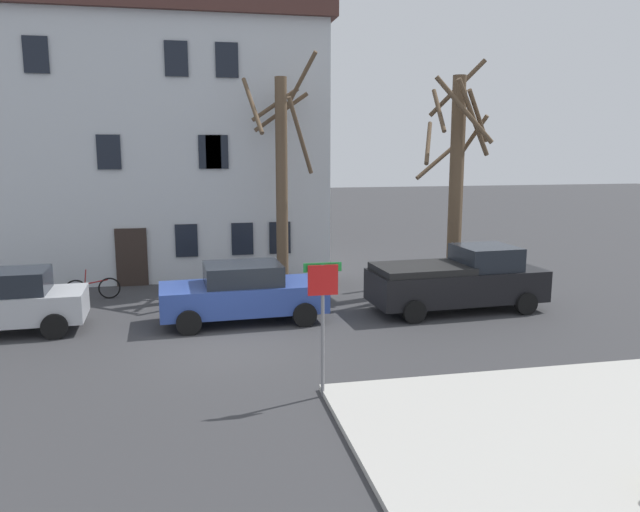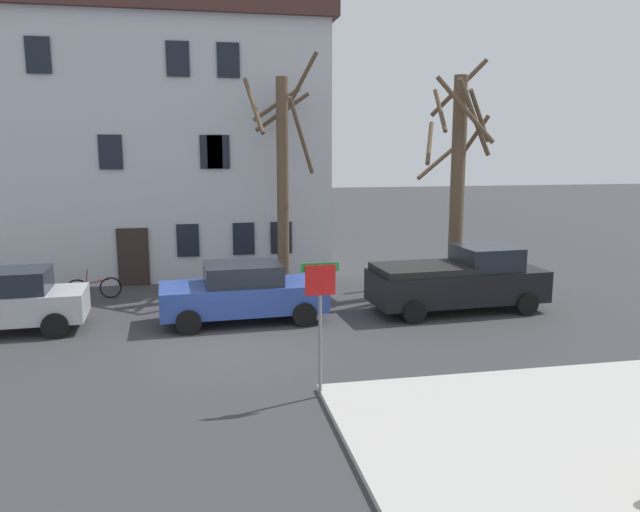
# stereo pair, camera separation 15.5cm
# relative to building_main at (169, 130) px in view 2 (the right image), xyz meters

# --- Properties ---
(ground_plane) EXTENTS (120.00, 120.00, 0.00)m
(ground_plane) POSITION_rel_building_main_xyz_m (1.62, -10.85, -5.66)
(ground_plane) COLOR #38383A
(building_main) EXTENTS (12.60, 6.69, 11.15)m
(building_main) POSITION_rel_building_main_xyz_m (0.00, 0.00, 0.00)
(building_main) COLOR silver
(building_main) RESTS_ON ground_plane
(tree_bare_near) EXTENTS (2.52, 2.50, 8.17)m
(tree_bare_near) POSITION_rel_building_main_xyz_m (3.98, -4.64, -1.55)
(tree_bare_near) COLOR brown
(tree_bare_near) RESTS_ON ground_plane
(tree_bare_mid) EXTENTS (2.48, 2.51, 8.03)m
(tree_bare_mid) POSITION_rel_building_main_xyz_m (9.97, -5.75, -1.64)
(tree_bare_mid) COLOR brown
(tree_bare_mid) RESTS_ON ground_plane
(tree_bare_far) EXTENTS (2.52, 2.51, 6.99)m
(tree_bare_far) POSITION_rel_building_main_xyz_m (10.02, -5.59, -1.89)
(tree_bare_far) COLOR brown
(tree_bare_far) RESTS_ON ground_plane
(car_blue_sedan) EXTENTS (4.76, 2.29, 1.69)m
(car_blue_sedan) POSITION_rel_building_main_xyz_m (2.24, -8.60, -4.81)
(car_blue_sedan) COLOR #2D4799
(car_blue_sedan) RESTS_ON ground_plane
(pickup_truck_black) EXTENTS (5.42, 2.43, 1.97)m
(pickup_truck_black) POSITION_rel_building_main_xyz_m (8.81, -8.72, -4.70)
(pickup_truck_black) COLOR black
(pickup_truck_black) RESTS_ON ground_plane
(street_sign_pole) EXTENTS (0.76, 0.07, 2.75)m
(street_sign_pole) POSITION_rel_building_main_xyz_m (3.34, -14.41, -3.73)
(street_sign_pole) COLOR slate
(street_sign_pole) RESTS_ON ground_plane
(bicycle_leaning) EXTENTS (1.74, 0.26, 1.03)m
(bicycle_leaning) POSITION_rel_building_main_xyz_m (-2.41, -5.04, -5.29)
(bicycle_leaning) COLOR black
(bicycle_leaning) RESTS_ON ground_plane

